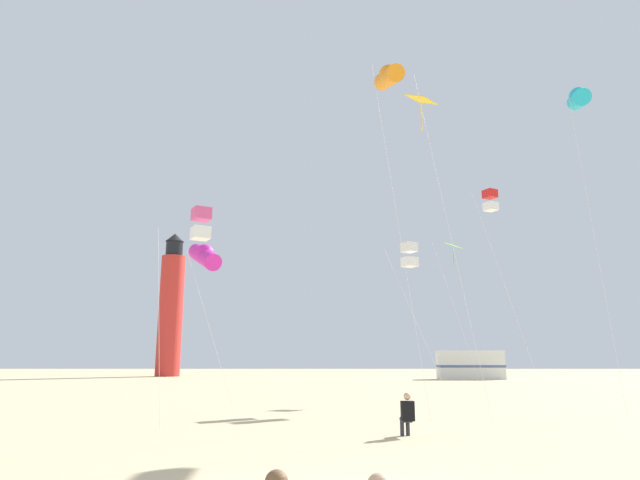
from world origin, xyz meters
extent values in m
cube|color=black|center=(1.63, 7.44, 0.68)|extent=(0.36, 0.26, 0.52)
sphere|color=#D8A87F|center=(1.63, 7.44, 1.06)|extent=(0.20, 0.20, 0.20)
cylinder|color=#2D2D38|center=(1.69, 7.63, 0.44)|extent=(0.17, 0.37, 0.13)
cylinder|color=#2D2D38|center=(1.67, 7.79, 0.21)|extent=(0.11, 0.11, 0.42)
cylinder|color=#2D2D38|center=(1.53, 7.61, 0.44)|extent=(0.17, 0.37, 0.13)
cylinder|color=#2D2D38|center=(1.51, 7.77, 0.21)|extent=(0.11, 0.11, 0.42)
cylinder|color=silver|center=(-4.98, 13.30, 3.08)|extent=(1.89, 1.13, 6.16)
cylinder|color=#D826A5|center=(-5.54, 14.24, 6.16)|extent=(1.88, 2.50, 1.48)
sphere|color=#D826A5|center=(-5.54, 14.24, 6.31)|extent=(0.76, 0.76, 0.76)
cylinder|color=silver|center=(3.46, 15.88, 3.41)|extent=(2.78, 0.11, 6.81)
cube|color=white|center=(3.41, 17.27, 7.16)|extent=(0.82, 0.82, 0.44)
cube|color=white|center=(3.41, 17.27, 6.46)|extent=(0.82, 0.82, 0.44)
cylinder|color=silver|center=(6.44, 21.00, 4.12)|extent=(2.27, 0.44, 8.25)
cube|color=#72D12D|center=(6.66, 22.13, 8.24)|extent=(1.22, 1.22, 0.40)
cylinder|color=#72D12D|center=(6.66, 22.13, 7.59)|extent=(0.04, 0.04, 1.10)
cylinder|color=silver|center=(8.35, 18.65, 5.15)|extent=(2.96, 0.14, 10.30)
cube|color=red|center=(8.28, 20.12, 10.65)|extent=(0.82, 0.82, 0.44)
cube|color=white|center=(8.28, 20.12, 9.95)|extent=(0.82, 0.82, 0.44)
cylinder|color=silver|center=(9.90, 12.77, 6.31)|extent=(0.78, 0.30, 12.62)
cylinder|color=#1EB2D1|center=(10.04, 13.16, 12.62)|extent=(1.51, 2.58, 1.48)
sphere|color=#1EB2D1|center=(10.04, 13.16, 12.77)|extent=(0.76, 0.76, 0.76)
cylinder|color=silver|center=(2.11, 11.25, 6.54)|extent=(1.75, 0.23, 13.08)
cylinder|color=orange|center=(2.00, 12.11, 13.08)|extent=(1.01, 2.56, 1.48)
sphere|color=orange|center=(2.00, 12.11, 13.23)|extent=(0.76, 0.76, 0.76)
cylinder|color=silver|center=(-6.11, 10.34, 3.37)|extent=(1.15, 2.26, 6.75)
cube|color=#E54C8C|center=(-4.99, 10.91, 7.10)|extent=(0.82, 0.82, 0.44)
cube|color=white|center=(-4.99, 10.91, 6.40)|extent=(0.82, 0.82, 0.44)
cylinder|color=silver|center=(3.41, 8.82, 5.52)|extent=(2.23, 1.20, 11.03)
cube|color=yellow|center=(2.82, 9.92, 11.03)|extent=(1.22, 1.22, 0.40)
cylinder|color=yellow|center=(2.82, 9.92, 10.38)|extent=(0.04, 0.04, 1.10)
cylinder|color=red|center=(-18.57, 56.44, 7.00)|extent=(2.80, 2.80, 14.00)
cylinder|color=black|center=(-18.57, 56.44, 14.90)|extent=(2.00, 2.00, 1.80)
cone|color=black|center=(-18.57, 56.44, 16.30)|extent=(2.20, 2.20, 1.00)
cube|color=white|center=(14.06, 48.10, 1.40)|extent=(6.45, 2.45, 2.80)
cube|color=#4C608C|center=(14.06, 48.10, 1.26)|extent=(6.49, 2.49, 0.24)
camera|label=1|loc=(-0.65, -7.90, 2.08)|focal=30.65mm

